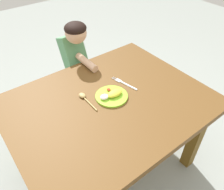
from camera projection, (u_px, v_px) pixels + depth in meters
The scene contains 6 objects.
ground_plane at pixel (110, 163), 1.87m from camera, with size 8.00×8.00×0.00m, color #919893.
dining_table at pixel (109, 113), 1.48m from camera, with size 1.24×0.98×0.70m.
plate at pixel (112, 95), 1.43m from camera, with size 0.21×0.21×0.04m.
fork at pixel (124, 83), 1.54m from camera, with size 0.06×0.21×0.01m.
spoon at pixel (84, 97), 1.42m from camera, with size 0.04×0.19×0.02m.
person at pixel (76, 69), 1.93m from camera, with size 0.17×0.44×1.00m.
Camera 1 is at (-0.62, -0.84, 1.65)m, focal length 36.16 mm.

